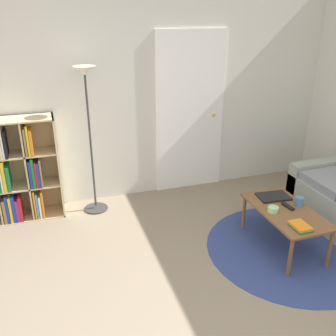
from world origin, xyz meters
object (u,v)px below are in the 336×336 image
(cup, at_px, (299,201))
(floor_lamp, at_px, (87,103))
(bowl, at_px, (273,209))
(laptop, at_px, (273,197))
(bookshelf, at_px, (7,174))
(coffee_table, at_px, (285,214))

(cup, bearing_deg, floor_lamp, 144.16)
(bowl, bearing_deg, laptop, 56.40)
(bookshelf, distance_m, laptop, 2.91)
(laptop, xyz_separation_m, bowl, (-0.17, -0.26, 0.02))
(floor_lamp, bearing_deg, laptop, -32.82)
(bookshelf, height_order, coffee_table, bookshelf)
(bookshelf, bearing_deg, floor_lamp, -4.85)
(bowl, bearing_deg, bookshelf, 149.72)
(coffee_table, bearing_deg, bowl, 175.70)
(floor_lamp, distance_m, bowl, 2.24)
(bookshelf, relative_size, coffee_table, 1.28)
(laptop, height_order, cup, cup)
(floor_lamp, bearing_deg, cup, -35.84)
(floor_lamp, xyz_separation_m, coffee_table, (1.69, -1.38, -0.93))
(bookshelf, bearing_deg, coffee_table, -29.08)
(coffee_table, height_order, cup, cup)
(bookshelf, relative_size, bowl, 11.30)
(floor_lamp, height_order, coffee_table, floor_lamp)
(cup, bearing_deg, laptop, 120.93)
(laptop, bearing_deg, cup, -59.07)
(bowl, bearing_deg, cup, 4.65)
(bookshelf, distance_m, coffee_table, 3.01)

